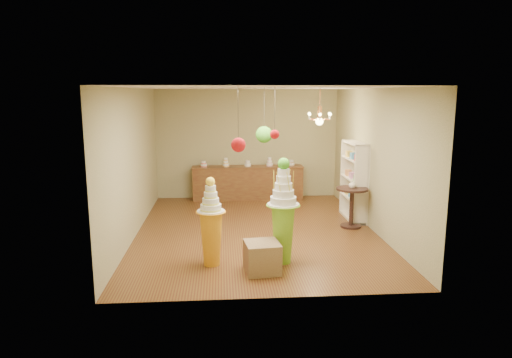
{
  "coord_description": "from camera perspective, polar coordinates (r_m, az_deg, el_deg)",
  "views": [
    {
      "loc": [
        -0.71,
        -9.34,
        2.91
      ],
      "look_at": [
        0.0,
        0.0,
        1.13
      ],
      "focal_mm": 32.0,
      "sensor_mm": 36.0,
      "label": 1
    }
  ],
  "objects": [
    {
      "name": "wall_left",
      "position": [
        9.61,
        -15.05,
        1.97
      ],
      "size": [
        0.04,
        6.5,
        3.0
      ],
      "primitive_type": "cube",
      "color": "#979369",
      "rests_on": "ground"
    },
    {
      "name": "wall_back",
      "position": [
        12.69,
        -1.12,
        4.39
      ],
      "size": [
        5.0,
        0.04,
        3.0
      ],
      "primitive_type": "cube",
      "color": "#979369",
      "rests_on": "ground"
    },
    {
      "name": "pom_red_left",
      "position": [
        6.95,
        -2.22,
        4.3
      ],
      "size": [
        0.22,
        0.22,
        0.99
      ],
      "color": "#3C352B",
      "rests_on": "ceiling"
    },
    {
      "name": "pom_green_mid",
      "position": [
        8.27,
        1.01,
        5.58
      ],
      "size": [
        0.3,
        0.3,
        0.99
      ],
      "color": "#3C352B",
      "rests_on": "ceiling"
    },
    {
      "name": "pedestal_green",
      "position": [
        7.84,
        3.4,
        -5.15
      ],
      "size": [
        0.71,
        0.71,
        1.84
      ],
      "rotation": [
        0.0,
        0.0,
        0.39
      ],
      "color": "#77B728",
      "rests_on": "floor"
    },
    {
      "name": "chandelier",
      "position": [
        10.73,
        7.94,
        7.43
      ],
      "size": [
        0.8,
        0.8,
        0.85
      ],
      "rotation": [
        0.0,
        0.0,
        0.35
      ],
      "color": "#E58D51",
      "rests_on": "ceiling"
    },
    {
      "name": "shelving_unit",
      "position": [
        10.77,
        12.16,
        -0.21
      ],
      "size": [
        0.33,
        1.2,
        1.8
      ],
      "color": "silver",
      "rests_on": "floor"
    },
    {
      "name": "sideboard",
      "position": [
        12.57,
        -1.03,
        -0.39
      ],
      "size": [
        3.04,
        0.54,
        1.16
      ],
      "color": "brown",
      "rests_on": "floor"
    },
    {
      "name": "floor",
      "position": [
        9.81,
        -0.01,
        -6.49
      ],
      "size": [
        6.5,
        6.5,
        0.0
      ],
      "primitive_type": "plane",
      "color": "#553217",
      "rests_on": "ground"
    },
    {
      "name": "round_table",
      "position": [
        10.14,
        11.87,
        -2.82
      ],
      "size": [
        0.85,
        0.85,
        0.88
      ],
      "rotation": [
        0.0,
        0.0,
        -0.3
      ],
      "color": "black",
      "rests_on": "floor"
    },
    {
      "name": "pom_red_right",
      "position": [
        7.11,
        2.34,
        5.64
      ],
      "size": [
        0.15,
        0.15,
        0.8
      ],
      "color": "#3C352B",
      "rests_on": "ceiling"
    },
    {
      "name": "wall_front",
      "position": [
        6.29,
        2.23,
        -2.18
      ],
      "size": [
        5.0,
        0.04,
        3.0
      ],
      "primitive_type": "cube",
      "color": "#979369",
      "rests_on": "ground"
    },
    {
      "name": "burlap_riser",
      "position": [
        7.58,
        0.78,
        -9.75
      ],
      "size": [
        0.61,
        0.61,
        0.5
      ],
      "primitive_type": "cube",
      "rotation": [
        0.0,
        0.0,
        0.12
      ],
      "color": "olive",
      "rests_on": "floor"
    },
    {
      "name": "pedestal_orange",
      "position": [
        7.81,
        -5.61,
        -6.4
      ],
      "size": [
        0.54,
        0.54,
        1.53
      ],
      "rotation": [
        0.0,
        0.0,
        0.19
      ],
      "color": "orange",
      "rests_on": "floor"
    },
    {
      "name": "wall_right",
      "position": [
        9.97,
        14.48,
        2.3
      ],
      "size": [
        0.04,
        6.5,
        3.0
      ],
      "primitive_type": "cube",
      "color": "#979369",
      "rests_on": "ground"
    },
    {
      "name": "vase",
      "position": [
        10.06,
        11.95,
        -0.65
      ],
      "size": [
        0.2,
        0.2,
        0.16
      ],
      "primitive_type": "imported",
      "rotation": [
        0.0,
        0.0,
        -0.34
      ],
      "color": "silver",
      "rests_on": "round_table"
    },
    {
      "name": "ceiling",
      "position": [
        9.36,
        -0.01,
        11.33
      ],
      "size": [
        6.5,
        6.5,
        0.0
      ],
      "primitive_type": "plane",
      "rotation": [
        3.14,
        0.0,
        0.0
      ],
      "color": "silver",
      "rests_on": "ground"
    }
  ]
}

